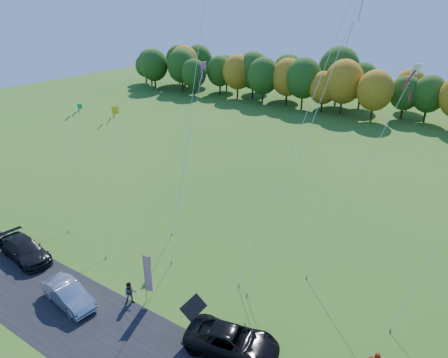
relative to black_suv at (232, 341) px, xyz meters
The scene contains 16 objects.
ground 5.20m from the black_suv, behind, with size 160.00×160.00×0.00m, color #2A5C18.
asphalt_strip 6.03m from the black_suv, 147.95° to the right, with size 90.00×6.00×0.01m, color black.
tree_line 56.06m from the black_suv, 95.19° to the left, with size 116.00×12.00×10.00m, color #1E4711, non-canonical shape.
black_suv is the anchor object (origin of this frame).
silver_sedan 11.42m from the black_suv, 166.79° to the right, with size 1.55×4.44×1.46m, color #ACACB1.
dark_truck_a 18.25m from the black_suv, behind, with size 2.15×5.30×1.54m, color black.
person_tailgate_a 3.13m from the black_suv, behind, with size 0.62×0.41×1.69m, color white.
person_tailgate_b 7.69m from the black_suv, behind, with size 0.80×0.63×1.65m, color gray.
feather_flag 7.00m from the black_suv, behind, with size 0.46×0.25×3.69m.
kite_delta_blue 17.67m from the black_suv, 135.57° to the left, with size 3.65×10.17×25.36m.
kite_parafoil_orange 16.64m from the black_suv, 93.12° to the left, with size 5.90×12.93×26.52m.
kite_delta_red 13.61m from the black_suv, 92.01° to the left, with size 4.03×11.09×21.36m.
kite_diamond_yellow 16.10m from the black_suv, 161.59° to the left, with size 3.96×6.12×10.87m.
kite_diamond_green 21.69m from the black_suv, 164.14° to the left, with size 4.17×6.19×9.98m.
kite_diamond_white 13.43m from the black_suv, 75.77° to the left, with size 4.37×6.41×15.06m.
kite_diamond_pink 17.06m from the black_suv, 136.45° to the left, with size 1.65×7.10×13.89m.
Camera 1 is at (14.02, -15.14, 18.28)m, focal length 32.00 mm.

